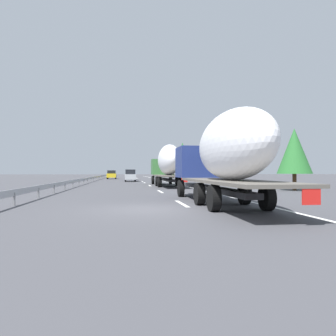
{
  "coord_description": "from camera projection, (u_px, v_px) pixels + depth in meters",
  "views": [
    {
      "loc": [
        -13.11,
        0.95,
        1.57
      ],
      "look_at": [
        16.89,
        -3.17,
        1.91
      ],
      "focal_mm": 33.62,
      "sensor_mm": 36.0,
      "label": 1
    }
  ],
  "objects": [
    {
      "name": "lane_stripe_5",
      "position": [
        138.0,
        179.0,
        69.08
      ],
      "size": [
        3.2,
        0.2,
        0.01
      ],
      "primitive_type": "cube",
      "color": "white",
      "rests_on": "ground_plane"
    },
    {
      "name": "ground_plane",
      "position": [
        131.0,
        181.0,
        52.73
      ],
      "size": [
        260.0,
        260.0,
        0.0
      ],
      "primitive_type": "plane",
      "color": "#424247"
    },
    {
      "name": "lane_stripe_1",
      "position": [
        160.0,
        192.0,
        24.59
      ],
      "size": [
        3.2,
        0.2,
        0.01
      ],
      "primitive_type": "cube",
      "color": "white",
      "rests_on": "ground_plane"
    },
    {
      "name": "car_black_suv",
      "position": [
        128.0,
        173.0,
        106.52
      ],
      "size": [
        4.24,
        1.9,
        1.93
      ],
      "color": "black",
      "rests_on": "ground_plane"
    },
    {
      "name": "lane_stripe_2",
      "position": [
        150.0,
        186.0,
        35.01
      ],
      "size": [
        3.2,
        0.2,
        0.01
      ],
      "primitive_type": "cube",
      "color": "white",
      "rests_on": "ground_plane"
    },
    {
      "name": "guardrail_median",
      "position": [
        96.0,
        177.0,
        54.89
      ],
      "size": [
        94.0,
        0.1,
        0.76
      ],
      "color": "#9EA0A5",
      "rests_on": "ground_plane"
    },
    {
      "name": "lane_stripe_6",
      "position": [
        137.0,
        178.0,
        74.55
      ],
      "size": [
        3.2,
        0.2,
        0.01
      ],
      "primitive_type": "cube",
      "color": "white",
      "rests_on": "ground_plane"
    },
    {
      "name": "tree_0",
      "position": [
        173.0,
        162.0,
        77.2
      ],
      "size": [
        3.2,
        3.2,
        5.91
      ],
      "color": "#472D19",
      "rests_on": "ground_plane"
    },
    {
      "name": "tree_4",
      "position": [
        166.0,
        166.0,
        89.51
      ],
      "size": [
        3.43,
        3.43,
        5.22
      ],
      "color": "#472D19",
      "rests_on": "ground_plane"
    },
    {
      "name": "car_blue_sedan",
      "position": [
        131.0,
        175.0,
        58.56
      ],
      "size": [
        4.12,
        1.8,
        1.93
      ],
      "color": "#28479E",
      "rests_on": "ground_plane"
    },
    {
      "name": "truck_lead",
      "position": [
        167.0,
        163.0,
        34.01
      ],
      "size": [
        14.21,
        2.55,
        4.37
      ],
      "color": "#387038",
      "rests_on": "ground_plane"
    },
    {
      "name": "lane_stripe_8",
      "position": [
        135.0,
        177.0,
        83.05
      ],
      "size": [
        3.2,
        0.2,
        0.01
      ],
      "primitive_type": "cube",
      "color": "white",
      "rests_on": "ground_plane"
    },
    {
      "name": "tree_1",
      "position": [
        228.0,
        150.0,
        42.16
      ],
      "size": [
        2.79,
        2.79,
        7.18
      ],
      "color": "#472D19",
      "rests_on": "ground_plane"
    },
    {
      "name": "tree_3",
      "position": [
        294.0,
        151.0,
        26.0
      ],
      "size": [
        2.82,
        2.82,
        5.16
      ],
      "color": "#472D19",
      "rests_on": "ground_plane"
    },
    {
      "name": "edge_line_right",
      "position": [
        160.0,
        180.0,
        58.43
      ],
      "size": [
        110.0,
        0.2,
        0.01
      ],
      "primitive_type": "cube",
      "color": "white",
      "rests_on": "ground_plane"
    },
    {
      "name": "lane_stripe_3",
      "position": [
        145.0,
        183.0,
        44.48
      ],
      "size": [
        3.2,
        0.2,
        0.01
      ],
      "primitive_type": "cube",
      "color": "white",
      "rests_on": "ground_plane"
    },
    {
      "name": "lane_stripe_4",
      "position": [
        142.0,
        181.0,
        50.2
      ],
      "size": [
        3.2,
        0.2,
        0.01
      ],
      "primitive_type": "cube",
      "color": "white",
      "rests_on": "ground_plane"
    },
    {
      "name": "car_silver_hatch",
      "position": [
        130.0,
        176.0,
        49.16
      ],
      "size": [
        4.07,
        1.72,
        1.88
      ],
      "color": "#ADB2B7",
      "rests_on": "ground_plane"
    },
    {
      "name": "truck_trailing",
      "position": [
        223.0,
        154.0,
        14.72
      ],
      "size": [
        13.61,
        2.55,
        4.18
      ],
      "color": "navy",
      "rests_on": "ground_plane"
    },
    {
      "name": "lane_stripe_0",
      "position": [
        182.0,
        204.0,
        15.33
      ],
      "size": [
        3.2,
        0.2,
        0.01
      ],
      "primitive_type": "cube",
      "color": "white",
      "rests_on": "ground_plane"
    },
    {
      "name": "road_sign",
      "position": [
        166.0,
        168.0,
        58.68
      ],
      "size": [
        0.1,
        0.9,
        3.18
      ],
      "color": "gray",
      "rests_on": "ground_plane"
    },
    {
      "name": "lane_stripe_7",
      "position": [
        135.0,
        177.0,
        87.05
      ],
      "size": [
        3.2,
        0.2,
        0.01
      ],
      "primitive_type": "cube",
      "color": "white",
      "rests_on": "ground_plane"
    },
    {
      "name": "car_yellow_coupe",
      "position": [
        112.0,
        175.0,
        66.74
      ],
      "size": [
        4.63,
        1.92,
        1.82
      ],
      "color": "gold",
      "rests_on": "ground_plane"
    },
    {
      "name": "tree_2",
      "position": [
        182.0,
        157.0,
        59.26
      ],
      "size": [
        3.27,
        3.27,
        7.09
      ],
      "color": "#472D19",
      "rests_on": "ground_plane"
    }
  ]
}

